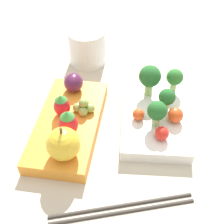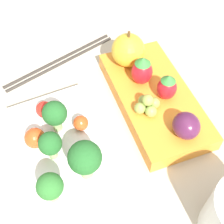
{
  "view_description": "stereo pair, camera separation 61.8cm",
  "coord_description": "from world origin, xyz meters",
  "px_view_note": "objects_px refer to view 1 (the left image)",
  "views": [
    {
      "loc": [
        0.37,
        0.03,
        0.41
      ],
      "look_at": [
        -0.0,
        0.0,
        0.03
      ],
      "focal_mm": 50.0,
      "sensor_mm": 36.0,
      "label": 1
    },
    {
      "loc": [
        -0.24,
        0.11,
        0.37
      ],
      "look_at": [
        -0.0,
        0.0,
        0.03
      ],
      "focal_mm": 50.0,
      "sensor_mm": 36.0,
      "label": 2
    }
  ],
  "objects_px": {
    "cherry_tomato_0": "(176,117)",
    "grape_cluster": "(84,107)",
    "bento_box_fruit": "(69,124)",
    "cherry_tomato_1": "(162,133)",
    "bento_box_savoury": "(155,118)",
    "cherry_tomato_2": "(138,113)",
    "chopsticks_pair": "(122,208)",
    "apple": "(63,144)",
    "plum": "(73,83)",
    "broccoli_floret_2": "(167,98)",
    "strawberry_1": "(68,123)",
    "broccoli_floret_0": "(175,78)",
    "broccoli_floret_1": "(157,112)",
    "broccoli_floret_3": "(150,77)",
    "strawberry_0": "(62,106)",
    "drinking_cup": "(87,46)"
  },
  "relations": [
    {
      "from": "cherry_tomato_0",
      "to": "grape_cluster",
      "type": "xyz_separation_m",
      "value": [
        -0.01,
        -0.16,
        -0.0
      ]
    },
    {
      "from": "bento_box_fruit",
      "to": "cherry_tomato_1",
      "type": "xyz_separation_m",
      "value": [
        0.03,
        0.16,
        0.02
      ]
    },
    {
      "from": "bento_box_savoury",
      "to": "cherry_tomato_2",
      "type": "xyz_separation_m",
      "value": [
        0.01,
        -0.03,
        0.02
      ]
    },
    {
      "from": "cherry_tomato_1",
      "to": "chopsticks_pair",
      "type": "height_order",
      "value": "cherry_tomato_1"
    },
    {
      "from": "cherry_tomato_2",
      "to": "apple",
      "type": "bearing_deg",
      "value": -51.27
    },
    {
      "from": "cherry_tomato_1",
      "to": "plum",
      "type": "bearing_deg",
      "value": -123.82
    },
    {
      "from": "bento_box_fruit",
      "to": "broccoli_floret_2",
      "type": "relative_size",
      "value": 4.89
    },
    {
      "from": "bento_box_savoury",
      "to": "strawberry_1",
      "type": "bearing_deg",
      "value": -68.49
    },
    {
      "from": "broccoli_floret_0",
      "to": "strawberry_1",
      "type": "bearing_deg",
      "value": -55.58
    },
    {
      "from": "broccoli_floret_0",
      "to": "apple",
      "type": "height_order",
      "value": "apple"
    },
    {
      "from": "cherry_tomato_0",
      "to": "plum",
      "type": "distance_m",
      "value": 0.2
    },
    {
      "from": "bento_box_fruit",
      "to": "cherry_tomato_0",
      "type": "height_order",
      "value": "cherry_tomato_0"
    },
    {
      "from": "cherry_tomato_2",
      "to": "broccoli_floret_1",
      "type": "bearing_deg",
      "value": 62.97
    },
    {
      "from": "cherry_tomato_2",
      "to": "grape_cluster",
      "type": "height_order",
      "value": "grape_cluster"
    },
    {
      "from": "broccoli_floret_3",
      "to": "plum",
      "type": "bearing_deg",
      "value": -89.39
    },
    {
      "from": "bento_box_savoury",
      "to": "strawberry_0",
      "type": "xyz_separation_m",
      "value": [
        0.02,
        -0.16,
        0.03
      ]
    },
    {
      "from": "broccoli_floret_0",
      "to": "broccoli_floret_3",
      "type": "distance_m",
      "value": 0.05
    },
    {
      "from": "chopsticks_pair",
      "to": "strawberry_0",
      "type": "bearing_deg",
      "value": -144.5
    },
    {
      "from": "broccoli_floret_2",
      "to": "cherry_tomato_1",
      "type": "xyz_separation_m",
      "value": [
        0.07,
        -0.01,
        -0.02
      ]
    },
    {
      "from": "strawberry_0",
      "to": "drinking_cup",
      "type": "bearing_deg",
      "value": 174.68
    },
    {
      "from": "apple",
      "to": "chopsticks_pair",
      "type": "relative_size",
      "value": 0.29
    },
    {
      "from": "broccoli_floret_2",
      "to": "plum",
      "type": "relative_size",
      "value": 1.17
    },
    {
      "from": "bento_box_savoury",
      "to": "cherry_tomato_1",
      "type": "distance_m",
      "value": 0.06
    },
    {
      "from": "broccoli_floret_2",
      "to": "plum",
      "type": "xyz_separation_m",
      "value": [
        -0.04,
        -0.17,
        -0.01
      ]
    },
    {
      "from": "broccoli_floret_1",
      "to": "bento_box_fruit",
      "type": "bearing_deg",
      "value": -89.8
    },
    {
      "from": "bento_box_savoury",
      "to": "broccoli_floret_2",
      "type": "relative_size",
      "value": 4.06
    },
    {
      "from": "bento_box_savoury",
      "to": "strawberry_0",
      "type": "distance_m",
      "value": 0.17
    },
    {
      "from": "broccoli_floret_2",
      "to": "broccoli_floret_3",
      "type": "height_order",
      "value": "broccoli_floret_3"
    },
    {
      "from": "cherry_tomato_1",
      "to": "drinking_cup",
      "type": "bearing_deg",
      "value": -147.18
    },
    {
      "from": "broccoli_floret_1",
      "to": "cherry_tomato_0",
      "type": "bearing_deg",
      "value": 102.09
    },
    {
      "from": "broccoli_floret_0",
      "to": "bento_box_savoury",
      "type": "bearing_deg",
      "value": -27.88
    },
    {
      "from": "broccoli_floret_3",
      "to": "plum",
      "type": "distance_m",
      "value": 0.14
    },
    {
      "from": "drinking_cup",
      "to": "broccoli_floret_0",
      "type": "bearing_deg",
      "value": 57.54
    },
    {
      "from": "broccoli_floret_3",
      "to": "strawberry_0",
      "type": "bearing_deg",
      "value": -64.96
    },
    {
      "from": "strawberry_0",
      "to": "bento_box_fruit",
      "type": "bearing_deg",
      "value": 45.39
    },
    {
      "from": "broccoli_floret_3",
      "to": "drinking_cup",
      "type": "height_order",
      "value": "broccoli_floret_3"
    },
    {
      "from": "broccoli_floret_3",
      "to": "broccoli_floret_1",
      "type": "bearing_deg",
      "value": 8.05
    },
    {
      "from": "bento_box_savoury",
      "to": "apple",
      "type": "height_order",
      "value": "apple"
    },
    {
      "from": "cherry_tomato_2",
      "to": "chopsticks_pair",
      "type": "relative_size",
      "value": 0.1
    },
    {
      "from": "broccoli_floret_0",
      "to": "grape_cluster",
      "type": "distance_m",
      "value": 0.18
    },
    {
      "from": "broccoli_floret_2",
      "to": "cherry_tomato_2",
      "type": "xyz_separation_m",
      "value": [
        0.02,
        -0.05,
        -0.02
      ]
    },
    {
      "from": "drinking_cup",
      "to": "broccoli_floret_3",
      "type": "bearing_deg",
      "value": 46.24
    },
    {
      "from": "cherry_tomato_1",
      "to": "chopsticks_pair",
      "type": "bearing_deg",
      "value": -26.01
    },
    {
      "from": "strawberry_0",
      "to": "strawberry_1",
      "type": "distance_m",
      "value": 0.04
    },
    {
      "from": "cherry_tomato_1",
      "to": "apple",
      "type": "height_order",
      "value": "apple"
    },
    {
      "from": "drinking_cup",
      "to": "cherry_tomato_1",
      "type": "bearing_deg",
      "value": 32.82
    },
    {
      "from": "bento_box_fruit",
      "to": "broccoli_floret_1",
      "type": "xyz_separation_m",
      "value": [
        -0.0,
        0.15,
        0.04
      ]
    },
    {
      "from": "bento_box_fruit",
      "to": "broccoli_floret_3",
      "type": "distance_m",
      "value": 0.17
    },
    {
      "from": "broccoli_floret_3",
      "to": "chopsticks_pair",
      "type": "distance_m",
      "value": 0.24
    },
    {
      "from": "bento_box_fruit",
      "to": "cherry_tomato_0",
      "type": "xyz_separation_m",
      "value": [
        -0.01,
        0.18,
        0.02
      ]
    }
  ]
}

